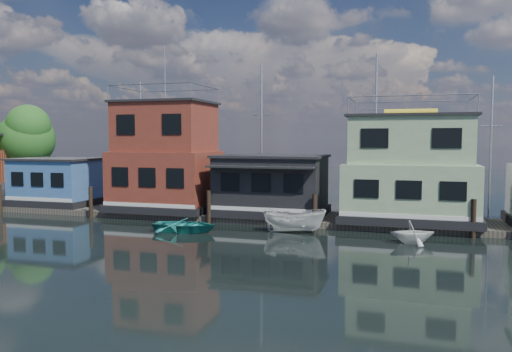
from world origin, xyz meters
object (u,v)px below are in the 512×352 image
(dinghy_white, at_px, (412,232))
(houseboat_blue, at_px, (58,182))
(houseboat_dark, at_px, (272,185))
(dinghy_teal, at_px, (185,225))
(houseboat_red, at_px, (166,159))
(houseboat_green, at_px, (409,171))
(motorboat, at_px, (294,221))

(dinghy_white, bearing_deg, houseboat_blue, 60.63)
(houseboat_dark, height_order, dinghy_teal, houseboat_dark)
(houseboat_red, relative_size, houseboat_dark, 1.60)
(houseboat_red, distance_m, houseboat_green, 17.01)
(houseboat_red, relative_size, dinghy_teal, 3.09)
(motorboat, bearing_deg, houseboat_blue, 76.59)
(dinghy_teal, distance_m, motorboat, 6.56)
(houseboat_blue, distance_m, houseboat_red, 9.69)
(houseboat_green, height_order, dinghy_teal, houseboat_green)
(houseboat_red, xyz_separation_m, motorboat, (10.56, -4.21, -3.37))
(houseboat_blue, xyz_separation_m, dinghy_white, (26.72, -5.37, -1.59))
(dinghy_teal, xyz_separation_m, motorboat, (6.35, 1.63, 0.33))
(houseboat_red, xyz_separation_m, houseboat_dark, (8.00, -0.02, -1.69))
(houseboat_blue, bearing_deg, dinghy_white, -11.37)
(houseboat_dark, height_order, motorboat, houseboat_dark)
(motorboat, bearing_deg, houseboat_green, -58.38)
(dinghy_teal, bearing_deg, houseboat_green, -69.96)
(dinghy_white, distance_m, motorboat, 6.77)
(houseboat_dark, relative_size, motorboat, 1.96)
(houseboat_blue, xyz_separation_m, houseboat_dark, (17.50, -0.02, 0.21))
(dinghy_teal, bearing_deg, dinghy_white, -92.45)
(houseboat_blue, height_order, houseboat_red, houseboat_red)
(houseboat_blue, relative_size, houseboat_red, 0.54)
(houseboat_red, xyz_separation_m, houseboat_green, (17.00, 0.00, -0.55))
(houseboat_dark, bearing_deg, houseboat_blue, 179.94)
(houseboat_dark, distance_m, motorboat, 5.19)
(dinghy_white, xyz_separation_m, motorboat, (-6.66, 1.16, 0.11))
(houseboat_green, distance_m, dinghy_teal, 14.41)
(houseboat_blue, height_order, motorboat, houseboat_blue)
(houseboat_green, relative_size, dinghy_white, 3.58)
(houseboat_red, xyz_separation_m, dinghy_teal, (4.21, -5.84, -3.71))
(houseboat_red, bearing_deg, dinghy_white, -17.32)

